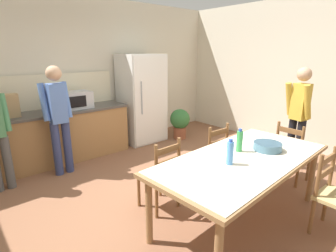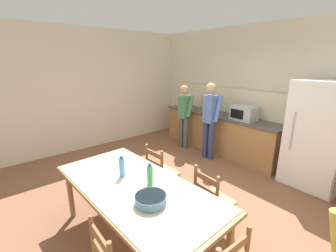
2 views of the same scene
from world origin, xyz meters
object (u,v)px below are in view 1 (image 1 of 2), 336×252
Objects in this scene: chair_side_far_left at (160,175)px; person_by_table at (299,113)px; chair_head_end at (292,153)px; dining_table at (243,163)px; bottle_near_centre at (230,153)px; bottle_off_centre at (240,141)px; chair_side_far_right at (211,154)px; potted_plant at (180,122)px; serving_bowl at (267,146)px; paper_bag at (10,106)px; person_at_counter at (58,115)px; microwave at (76,100)px; chair_side_near_right at (336,196)px; refrigerator at (142,99)px.

chair_side_far_left is 0.55× the size of person_by_table.
chair_side_far_left and chair_head_end have the same top height.
dining_table is 1.98m from person_by_table.
bottle_near_centre is 0.41m from bottle_off_centre.
person_by_table is (1.49, -0.56, 0.49)m from chair_side_far_right.
chair_head_end reaches higher than potted_plant.
bottle_off_centre is at bearing 146.01° from serving_bowl.
person_at_counter is at bearing -43.73° from paper_bag.
bottle_off_centre is 0.35m from serving_bowl.
person_at_counter is (-1.19, 2.43, 0.05)m from bottle_off_centre.
serving_bowl is at bearing -72.68° from microwave.
chair_side_far_right is at bearing -120.99° from potted_plant.
chair_head_end is (1.93, -0.71, 0.00)m from chair_side_far_left.
paper_bag reaches higher than serving_bowl.
microwave is 0.73m from person_at_counter.
microwave is at bearing 95.79° from bottle_near_centre.
microwave is 2.28m from potted_plant.
potted_plant is (0.14, 2.56, -0.06)m from chair_head_end.
serving_bowl is (0.39, -0.06, 0.12)m from dining_table.
chair_side_near_right is at bearing -106.28° from potted_plant.
dining_table is (0.59, -3.08, -0.35)m from microwave.
microwave is 0.29× the size of person_at_counter.
microwave reaches higher than chair_side_near_right.
person_by_table is (2.54, -2.81, -0.13)m from microwave.
person_by_table is 2.49× the size of potted_plant.
chair_head_end is (1.40, 0.07, -0.27)m from dining_table.
bottle_near_centre is at bearing 52.00° from chair_side_far_right.
refrigerator is at bearing 13.01° from chair_head_end.
bottle_near_centre is (1.35, -3.09, -0.19)m from paper_bag.
chair_side_far_right reaches higher than serving_bowl.
person_by_table is at bearing -127.02° from person_at_counter.
chair_side_near_right is at bearing 121.95° from chair_side_far_left.
serving_bowl is at bearing 88.72° from chair_side_far_right.
chair_side_far_right reaches higher than dining_table.
chair_head_end is 0.55× the size of person_by_table.
microwave is 0.55× the size of chair_side_far_right.
person_at_counter is (-2.49, 2.49, 0.51)m from chair_head_end.
dining_table is at bearing -62.16° from paper_bag.
bottle_near_centre is at bearing -162.47° from person_at_counter.
chair_side_far_right is at bearing 61.39° from dining_table.
chair_side_far_left is at bearing 134.62° from bottle_off_centre.
refrigerator is 0.82× the size of dining_table.
serving_bowl is 1.09m from chair_head_end.
serving_bowl is at bearing 102.71° from chair_side_near_right.
dining_table is 8.36× the size of bottle_near_centre.
paper_bag is 1.12× the size of serving_bowl.
person_by_table is at bearing -38.11° from paper_bag.
dining_table is (-0.82, -3.06, -0.21)m from refrigerator.
paper_bag is at bearing -44.40° from chair_side_far_right.
microwave is at bearing 35.59° from chair_head_end.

